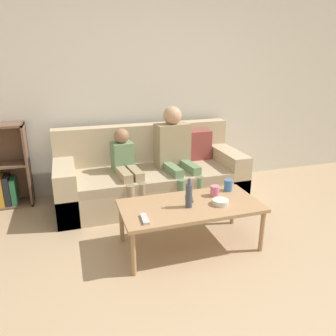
# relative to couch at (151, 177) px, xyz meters

# --- Properties ---
(ground_plane) EXTENTS (22.00, 22.00, 0.00)m
(ground_plane) POSITION_rel_couch_xyz_m (0.14, -1.82, -0.28)
(ground_plane) COLOR tan
(wall_back) EXTENTS (12.00, 0.06, 2.60)m
(wall_back) POSITION_rel_couch_xyz_m (0.14, 0.52, 1.02)
(wall_back) COLOR beige
(wall_back) RESTS_ON ground_plane
(couch) EXTENTS (2.12, 0.87, 0.85)m
(couch) POSITION_rel_couch_xyz_m (0.00, 0.00, 0.00)
(couch) COLOR tan
(couch) RESTS_ON ground_plane
(coffee_table) EXTENTS (1.21, 0.60, 0.41)m
(coffee_table) POSITION_rel_couch_xyz_m (0.07, -1.09, 0.09)
(coffee_table) COLOR #A87F56
(coffee_table) RESTS_ON ground_plane
(person_adult) EXTENTS (0.42, 0.64, 1.10)m
(person_adult) POSITION_rel_couch_xyz_m (0.27, -0.08, 0.35)
(person_adult) COLOR #66845B
(person_adult) RESTS_ON ground_plane
(person_child) EXTENTS (0.28, 0.62, 0.88)m
(person_child) POSITION_rel_couch_xyz_m (-0.31, -0.14, 0.22)
(person_child) COLOR #9E8966
(person_child) RESTS_ON ground_plane
(cup_near) EXTENTS (0.08, 0.08, 0.10)m
(cup_near) POSITION_rel_couch_xyz_m (0.35, -0.99, 0.18)
(cup_near) COLOR pink
(cup_near) RESTS_ON coffee_table
(cup_far) EXTENTS (0.08, 0.08, 0.11)m
(cup_far) POSITION_rel_couch_xyz_m (0.52, -0.91, 0.18)
(cup_far) COLOR #3D70B2
(cup_far) RESTS_ON coffee_table
(tv_remote_0) EXTENTS (0.10, 0.18, 0.02)m
(tv_remote_0) POSITION_rel_couch_xyz_m (0.11, -0.98, 0.14)
(tv_remote_0) COLOR #47474C
(tv_remote_0) RESTS_ON coffee_table
(tv_remote_1) EXTENTS (0.06, 0.17, 0.02)m
(tv_remote_1) POSITION_rel_couch_xyz_m (-0.38, -1.25, 0.14)
(tv_remote_1) COLOR #B7B7BC
(tv_remote_1) RESTS_ON coffee_table
(snack_bowl) EXTENTS (0.14, 0.14, 0.05)m
(snack_bowl) POSITION_rel_couch_xyz_m (0.32, -1.17, 0.15)
(snack_bowl) COLOR beige
(snack_bowl) RESTS_ON coffee_table
(bottle) EXTENTS (0.06, 0.06, 0.26)m
(bottle) POSITION_rel_couch_xyz_m (0.04, -1.14, 0.24)
(bottle) COLOR #424756
(bottle) RESTS_ON coffee_table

